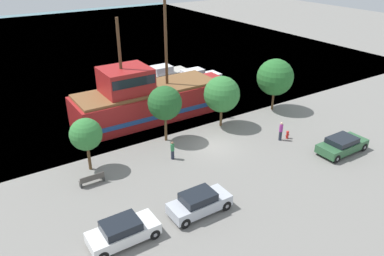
% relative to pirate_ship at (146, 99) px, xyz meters
% --- Properties ---
extents(ground_plane, '(160.00, 160.00, 0.00)m').
position_rel_pirate_ship_xyz_m(ground_plane, '(2.15, -8.58, -2.05)').
color(ground_plane, gray).
extents(water_surface, '(80.00, 80.00, 0.00)m').
position_rel_pirate_ship_xyz_m(water_surface, '(2.15, 35.42, -2.05)').
color(water_surface, slate).
rests_on(water_surface, ground).
extents(pirate_ship, '(16.15, 5.02, 11.45)m').
position_rel_pirate_ship_xyz_m(pirate_ship, '(0.00, 0.00, 0.00)').
color(pirate_ship, '#A31E1E').
rests_on(pirate_ship, water_surface).
extents(moored_boat_dockside, '(6.70, 2.12, 2.01)m').
position_rel_pirate_ship_xyz_m(moored_boat_dockside, '(9.68, 5.82, -1.29)').
color(moored_boat_dockside, silver).
rests_on(moored_boat_dockside, water_surface).
extents(moored_boat_outer, '(6.44, 2.59, 1.55)m').
position_rel_pirate_ship_xyz_m(moored_boat_outer, '(7.86, 10.62, -1.48)').
color(moored_boat_outer, '#B7B2A8').
rests_on(moored_boat_outer, water_surface).
extents(parked_car_curb_front, '(4.57, 2.01, 1.41)m').
position_rel_pirate_ship_xyz_m(parked_car_curb_front, '(10.58, -15.33, -1.33)').
color(parked_car_curb_front, '#2D5B38').
rests_on(parked_car_curb_front, ground_plane).
extents(parked_car_curb_mid, '(4.18, 1.80, 1.53)m').
position_rel_pirate_ship_xyz_m(parked_car_curb_mid, '(-3.98, -15.39, -1.29)').
color(parked_car_curb_mid, '#B7BCC6').
rests_on(parked_car_curb_mid, ground_plane).
extents(parked_car_curb_rear, '(4.17, 1.87, 1.48)m').
position_rel_pirate_ship_xyz_m(parked_car_curb_rear, '(-9.24, -15.19, -1.32)').
color(parked_car_curb_rear, white).
rests_on(parked_car_curb_rear, ground_plane).
extents(fire_hydrant, '(0.42, 0.25, 0.76)m').
position_rel_pirate_ship_xyz_m(fire_hydrant, '(8.62, -11.03, -1.64)').
color(fire_hydrant, red).
rests_on(fire_hydrant, ground_plane).
extents(bench_promenade_east, '(1.83, 0.45, 0.85)m').
position_rel_pirate_ship_xyz_m(bench_promenade_east, '(-8.77, -8.46, -1.61)').
color(bench_promenade_east, '#4C4742').
rests_on(bench_promenade_east, ground_plane).
extents(pedestrian_walking_near, '(0.32, 0.32, 1.78)m').
position_rel_pirate_ship_xyz_m(pedestrian_walking_near, '(7.83, -10.91, -1.14)').
color(pedestrian_walking_near, '#232838').
rests_on(pedestrian_walking_near, ground_plane).
extents(pedestrian_walking_far, '(0.32, 0.32, 1.60)m').
position_rel_pirate_ship_xyz_m(pedestrian_walking_far, '(-1.98, -8.51, -1.25)').
color(pedestrian_walking_far, '#232838').
rests_on(pedestrian_walking_far, ground_plane).
extents(tree_row_east, '(2.47, 2.47, 4.32)m').
position_rel_pirate_ship_xyz_m(tree_row_east, '(-8.20, -6.36, 1.01)').
color(tree_row_east, brown).
rests_on(tree_row_east, ground_plane).
extents(tree_row_mideast, '(2.99, 2.99, 5.11)m').
position_rel_pirate_ship_xyz_m(tree_row_mideast, '(-0.81, -5.32, 1.55)').
color(tree_row_mideast, brown).
rests_on(tree_row_mideast, ground_plane).
extents(tree_row_midwest, '(3.42, 3.42, 4.98)m').
position_rel_pirate_ship_xyz_m(tree_row_midwest, '(5.14, -5.59, 1.22)').
color(tree_row_midwest, brown).
rests_on(tree_row_midwest, ground_plane).
extents(tree_row_west, '(3.78, 3.78, 5.48)m').
position_rel_pirate_ship_xyz_m(tree_row_west, '(12.23, -5.31, 1.53)').
color(tree_row_west, brown).
rests_on(tree_row_west, ground_plane).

